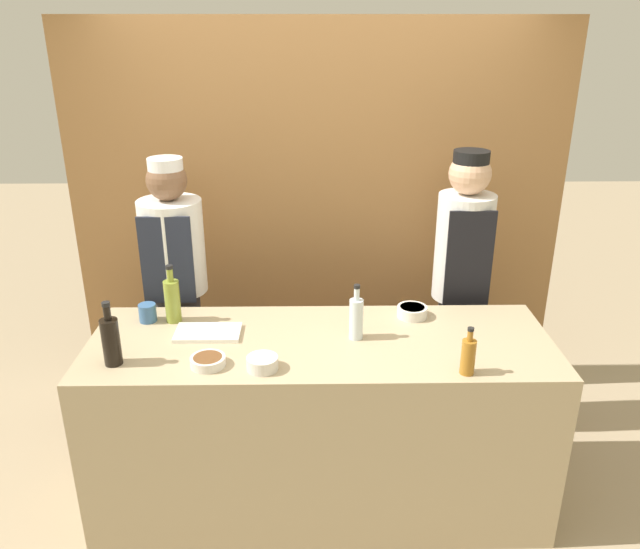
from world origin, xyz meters
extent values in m
plane|color=tan|center=(0.00, 0.00, 0.00)|extent=(14.00, 14.00, 0.00)
cube|color=olive|center=(0.00, 1.14, 1.20)|extent=(3.02, 0.18, 2.40)
cube|color=tan|center=(0.00, 0.00, 0.47)|extent=(2.24, 0.78, 0.94)
cylinder|color=silver|center=(-0.51, -0.23, 0.96)|extent=(0.16, 0.16, 0.04)
cylinder|color=brown|center=(-0.51, -0.23, 0.97)|extent=(0.13, 0.13, 0.01)
cylinder|color=silver|center=(-0.26, -0.26, 0.97)|extent=(0.14, 0.14, 0.06)
cylinder|color=red|center=(-0.26, -0.26, 0.99)|extent=(0.12, 0.12, 0.02)
cylinder|color=silver|center=(0.48, 0.25, 0.96)|extent=(0.16, 0.16, 0.06)
cylinder|color=green|center=(0.48, 0.25, 0.98)|extent=(0.13, 0.13, 0.02)
cube|color=white|center=(-0.55, 0.07, 0.95)|extent=(0.32, 0.19, 0.02)
cylinder|color=silver|center=(0.17, 0.02, 1.04)|extent=(0.07, 0.07, 0.20)
cylinder|color=silver|center=(0.17, 0.02, 1.17)|extent=(0.03, 0.03, 0.06)
cylinder|color=black|center=(0.17, 0.02, 1.21)|extent=(0.03, 0.03, 0.02)
cylinder|color=#9E661E|center=(0.63, -0.31, 1.02)|extent=(0.06, 0.06, 0.16)
cylinder|color=#9E661E|center=(0.63, -0.31, 1.12)|extent=(0.03, 0.03, 0.05)
cylinder|color=black|center=(0.63, -0.31, 1.15)|extent=(0.03, 0.03, 0.01)
cylinder|color=black|center=(-0.93, -0.20, 1.04)|extent=(0.08, 0.08, 0.22)
cylinder|color=black|center=(-0.93, -0.20, 1.19)|extent=(0.03, 0.03, 0.07)
cylinder|color=black|center=(-0.93, -0.20, 1.23)|extent=(0.04, 0.04, 0.02)
cylinder|color=olive|center=(-0.75, 0.22, 1.05)|extent=(0.08, 0.08, 0.22)
cylinder|color=olive|center=(-0.75, 0.22, 1.19)|extent=(0.03, 0.03, 0.07)
cylinder|color=black|center=(-0.75, 0.22, 1.23)|extent=(0.04, 0.04, 0.02)
cylinder|color=#386093|center=(-0.88, 0.22, 0.98)|extent=(0.09, 0.09, 0.09)
cylinder|color=#28282D|center=(-0.82, 0.65, 0.46)|extent=(0.26, 0.26, 0.92)
cylinder|color=white|center=(-0.82, 0.65, 1.19)|extent=(0.35, 0.35, 0.53)
cube|color=#232838|center=(-0.82, 0.48, 1.17)|extent=(0.28, 0.02, 0.49)
sphere|color=brown|center=(-0.82, 0.65, 1.57)|extent=(0.22, 0.22, 0.22)
cylinder|color=white|center=(-0.82, 0.65, 1.65)|extent=(0.19, 0.19, 0.08)
cylinder|color=#28282D|center=(0.82, 0.65, 0.44)|extent=(0.23, 0.23, 0.87)
cylinder|color=silver|center=(0.82, 0.65, 1.18)|extent=(0.32, 0.32, 0.61)
cube|color=black|center=(0.82, 0.50, 1.15)|extent=(0.25, 0.02, 0.56)
sphere|color=tan|center=(0.82, 0.65, 1.60)|extent=(0.23, 0.23, 0.23)
cylinder|color=black|center=(0.82, 0.65, 1.68)|extent=(0.20, 0.20, 0.08)
camera|label=1|loc=(-0.04, -2.66, 2.36)|focal=35.00mm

